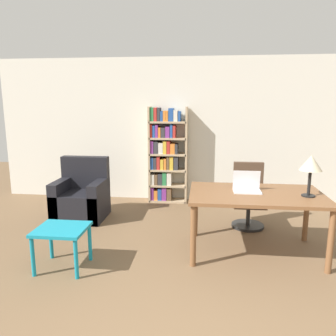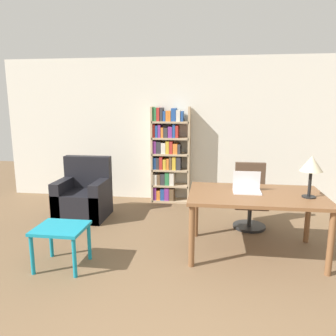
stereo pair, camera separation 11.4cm
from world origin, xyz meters
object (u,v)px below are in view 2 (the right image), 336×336
(armchair, at_px, (84,198))
(side_table_blue, at_px, (61,233))
(laptop, at_px, (247,187))
(table_lamp, at_px, (311,165))
(desk, at_px, (256,201))
(bookshelf, at_px, (168,155))
(office_chair, at_px, (250,199))

(armchair, bearing_deg, side_table_blue, -76.30)
(laptop, distance_m, table_lamp, 0.79)
(table_lamp, relative_size, side_table_blue, 0.88)
(desk, height_order, bookshelf, bookshelf)
(laptop, xyz_separation_m, side_table_blue, (-2.12, -0.73, -0.43))
(laptop, distance_m, office_chair, 0.97)
(office_chair, relative_size, armchair, 0.99)
(office_chair, distance_m, side_table_blue, 2.78)
(laptop, xyz_separation_m, office_chair, (0.15, 0.87, -0.39))
(table_lamp, bearing_deg, desk, 172.70)
(laptop, height_order, bookshelf, bookshelf)
(laptop, height_order, armchair, laptop)
(table_lamp, bearing_deg, side_table_blue, -168.42)
(side_table_blue, relative_size, bookshelf, 0.31)
(armchair, height_order, bookshelf, bookshelf)
(desk, height_order, armchair, armchair)
(laptop, height_order, side_table_blue, laptop)
(desk, bearing_deg, office_chair, 87.65)
(bookshelf, bearing_deg, armchair, -139.86)
(table_lamp, height_order, bookshelf, bookshelf)
(desk, xyz_separation_m, side_table_blue, (-2.23, -0.65, -0.28))
(office_chair, bearing_deg, armchair, 178.75)
(office_chair, xyz_separation_m, bookshelf, (-1.41, 1.12, 0.46))
(office_chair, bearing_deg, desk, -92.35)
(laptop, bearing_deg, office_chair, 80.43)
(office_chair, distance_m, armchair, 2.68)
(desk, height_order, office_chair, office_chair)
(table_lamp, bearing_deg, armchair, 161.49)
(armchair, xyz_separation_m, bookshelf, (1.26, 1.06, 0.57))
(office_chair, bearing_deg, laptop, -99.57)
(table_lamp, height_order, office_chair, table_lamp)
(armchair, distance_m, bookshelf, 1.75)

